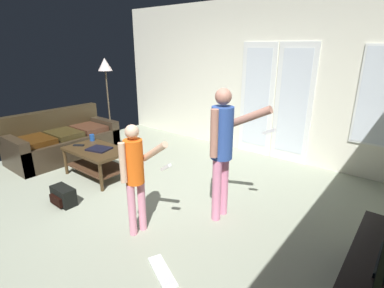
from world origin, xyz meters
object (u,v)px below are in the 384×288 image
leather_couch (63,142)px  cup_near_edge (92,138)px  floor_lamp (105,71)px  backpack (63,196)px  loose_keyboard (162,271)px  tv_remote_black (79,145)px  person_adult (223,144)px  person_child (135,171)px  laptop_closed (99,149)px  tv_stand (377,287)px  coffee_table (97,156)px

leather_couch → cup_near_edge: leather_couch is taller
floor_lamp → backpack: size_ratio=4.83×
loose_keyboard → backpack: bearing=177.6°
tv_remote_black → leather_couch: bearing=133.7°
cup_near_edge → loose_keyboard: bearing=-22.2°
person_adult → cup_near_edge: 2.57m
person_child → laptop_closed: size_ratio=3.71×
person_adult → floor_lamp: bearing=162.6°
laptop_closed → person_child: bearing=-36.1°
tv_stand → loose_keyboard: size_ratio=3.26×
cup_near_edge → floor_lamp: bearing=133.7°
leather_couch → tv_remote_black: (0.90, -0.21, 0.18)m
coffee_table → person_adult: 2.22m
leather_couch → backpack: size_ratio=5.15×
backpack → cup_near_edge: bearing=128.6°
backpack → laptop_closed: size_ratio=1.08×
coffee_table → tv_stand: 3.78m
coffee_table → laptop_closed: size_ratio=3.09×
person_child → loose_keyboard: size_ratio=2.68×
tv_stand → person_child: bearing=-168.5°
coffee_table → cup_near_edge: bearing=153.7°
person_adult → cup_near_edge: (-2.54, -0.03, -0.42)m
person_adult → person_child: size_ratio=1.26×
tv_stand → floor_lamp: floor_lamp is taller
tv_stand → cup_near_edge: size_ratio=13.70×
floor_lamp → cup_near_edge: (1.13, -1.18, -0.95)m
person_adult → cup_near_edge: size_ratio=14.17×
coffee_table → person_adult: (2.13, 0.23, 0.59)m
tv_stand → floor_lamp: bearing=164.0°
laptop_closed → leather_couch: bearing=160.2°
leather_couch → tv_stand: (5.01, -0.27, -0.06)m
tv_remote_black → person_adult: bearing=-26.0°
coffee_table → tv_remote_black: bearing=-165.4°
leather_couch → backpack: leather_couch is taller
tv_stand → person_adult: size_ratio=0.97×
coffee_table → tv_stand: size_ratio=0.68×
backpack → laptop_closed: (-0.33, 0.80, 0.35)m
laptop_closed → cup_near_edge: size_ratio=3.04×
floor_lamp → tv_remote_black: bearing=-50.9°
backpack → laptop_closed: laptop_closed is taller
leather_couch → tv_stand: size_ratio=1.24×
loose_keyboard → coffee_table: bearing=158.6°
person_adult → backpack: (-1.74, -1.03, -0.81)m
tv_remote_black → laptop_closed: bearing=-19.9°
coffee_table → laptop_closed: 0.15m
leather_couch → loose_keyboard: bearing=-16.0°
floor_lamp → loose_keyboard: size_ratio=3.78×
person_adult → cup_near_edge: person_adult is taller
person_adult → person_child: 0.99m
floor_lamp → laptop_closed: floor_lamp is taller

